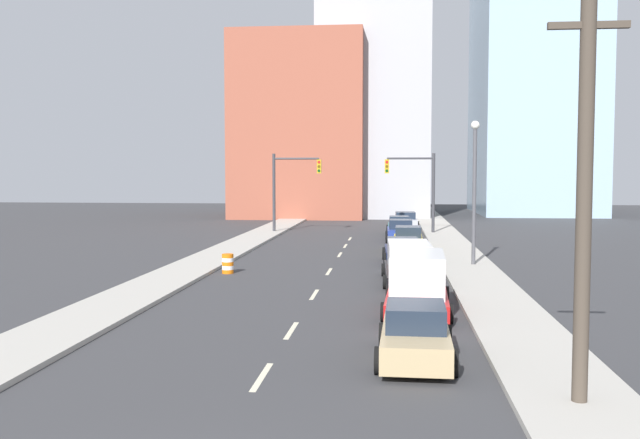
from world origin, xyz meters
name	(u,v)px	position (x,y,z in m)	size (l,w,h in m)	color
sidewalk_left	(273,229)	(-6.98, 50.11, 0.08)	(2.77, 100.22, 0.16)	#ADA89E
sidewalk_right	(439,230)	(6.98, 50.11, 0.08)	(2.77, 100.22, 0.16)	#ADA89E
lane_stripe_at_7m	(262,377)	(0.00, 7.31, 0.00)	(0.16, 2.40, 0.01)	beige
lane_stripe_at_12m	(291,330)	(0.00, 12.34, 0.00)	(0.16, 2.40, 0.01)	beige
lane_stripe_at_19m	(314,294)	(0.00, 18.85, 0.00)	(0.16, 2.40, 0.01)	beige
lane_stripe_at_25m	(329,271)	(0.00, 25.49, 0.00)	(0.16, 2.40, 0.01)	beige
lane_stripe_at_33m	(340,255)	(0.00, 32.73, 0.00)	(0.16, 2.40, 0.01)	beige
lane_stripe_at_38m	(345,246)	(0.00, 37.75, 0.00)	(0.16, 2.40, 0.01)	beige
lane_stripe_at_43m	(350,239)	(0.00, 42.84, 0.00)	(0.16, 2.40, 0.01)	beige
building_brick_left	(303,129)	(-6.94, 70.25, 9.75)	(14.00, 16.00, 19.50)	#9E513D
building_office_center	(375,93)	(0.98, 74.25, 13.99)	(12.00, 20.00, 27.98)	#A8A8AD
building_glass_right	(533,95)	(19.60, 78.25, 14.10)	(13.00, 20.00, 28.19)	#99B7CC
traffic_signal_left	(287,182)	(-5.32, 47.32, 4.10)	(3.95, 0.35, 6.38)	#38383D
traffic_signal_right	(420,182)	(5.22, 47.32, 4.10)	(3.95, 0.35, 6.38)	#38383D
utility_pole_right_near	(584,195)	(6.99, 5.72, 4.45)	(1.60, 0.32, 8.65)	#473D33
traffic_barrel	(228,264)	(-4.83, 24.37, 0.47)	(0.56, 0.56, 0.95)	orange
street_lamp	(474,182)	(7.27, 27.84, 4.41)	(0.44, 0.44, 7.51)	#4C4C51
sedan_tan	(415,335)	(3.71, 9.18, 0.68)	(2.08, 4.48, 1.49)	tan
box_truck_red	(417,284)	(3.97, 15.54, 1.00)	(2.51, 5.91, 2.12)	red
box_truck_black	(409,264)	(3.83, 22.22, 0.87)	(2.46, 6.05, 1.82)	black
sedan_navy	(403,251)	(3.67, 29.20, 0.63)	(2.25, 4.63, 1.36)	#141E47
sedan_yellow	(408,240)	(4.08, 35.00, 0.70)	(2.10, 4.63, 1.54)	gold
sedan_blue	(400,232)	(3.67, 41.30, 0.70)	(2.14, 4.31, 1.55)	navy
sedan_teal	(399,226)	(3.63, 46.71, 0.66)	(2.01, 4.33, 1.45)	#196B75
sedan_silver	(405,221)	(4.23, 53.32, 0.66)	(2.29, 4.77, 1.43)	#B2B2BC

